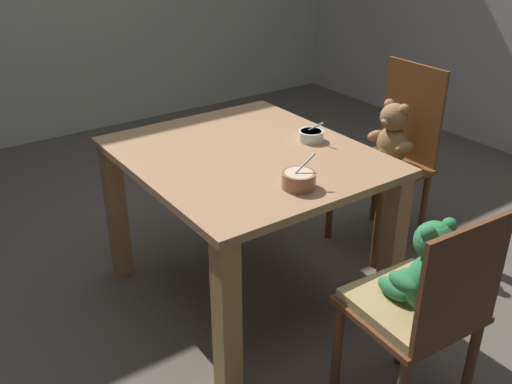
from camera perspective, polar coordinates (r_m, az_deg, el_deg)
The scene contains 6 objects.
ground_plane at distance 2.79m, azimuth -0.85°, elevation -10.09°, with size 5.20×5.20×0.04m.
dining_table at distance 2.48m, azimuth -0.95°, elevation 1.05°, with size 1.08×0.94×0.71m.
teddy_chair_near_right at distance 1.96m, azimuth 16.11°, elevation -9.71°, with size 0.39×0.41×0.85m.
teddy_chair_far_center at distance 3.02m, azimuth 13.18°, elevation 4.34°, with size 0.41×0.40×0.95m.
porridge_bowl_white_far_center at distance 2.55m, azimuth 5.45°, elevation 5.59°, with size 0.12×0.11×0.10m.
porridge_bowl_terracotta_near_right at distance 2.12m, azimuth 4.25°, elevation 1.24°, with size 0.13×0.14×0.12m.
Camera 1 is at (1.85, -1.25, 1.65)m, focal length 40.47 mm.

